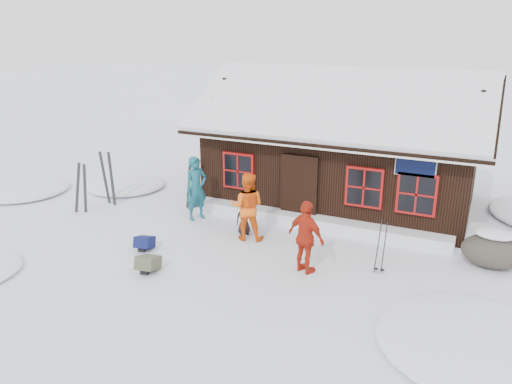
{
  "coord_description": "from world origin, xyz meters",
  "views": [
    {
      "loc": [
        5.69,
        -10.68,
        5.52
      ],
      "look_at": [
        0.21,
        0.93,
        1.3
      ],
      "focal_mm": 35.0,
      "sensor_mm": 36.0,
      "label": 1
    }
  ],
  "objects_px": {
    "backpack_olive": "(148,266)",
    "ski_pair_left": "(81,189)",
    "boulder": "(493,250)",
    "skier_teal": "(196,188)",
    "skier_orange_right": "(306,237)",
    "skier_crouched": "(244,218)",
    "skier_orange_left": "(247,206)",
    "backpack_blue": "(145,245)",
    "ski_poles": "(381,248)"
  },
  "relations": [
    {
      "from": "skier_teal",
      "to": "backpack_olive",
      "type": "bearing_deg",
      "value": -139.3
    },
    {
      "from": "ski_poles",
      "to": "skier_teal",
      "type": "bearing_deg",
      "value": 168.5
    },
    {
      "from": "skier_teal",
      "to": "backpack_blue",
      "type": "xyz_separation_m",
      "value": [
        -0.06,
        -2.51,
        -0.83
      ]
    },
    {
      "from": "skier_teal",
      "to": "skier_orange_right",
      "type": "distance_m",
      "value": 4.58
    },
    {
      "from": "ski_pair_left",
      "to": "backpack_olive",
      "type": "bearing_deg",
      "value": -34.81
    },
    {
      "from": "ski_pair_left",
      "to": "backpack_olive",
      "type": "relative_size",
      "value": 2.89
    },
    {
      "from": "skier_crouched",
      "to": "ski_poles",
      "type": "relative_size",
      "value": 0.7
    },
    {
      "from": "skier_orange_right",
      "to": "backpack_blue",
      "type": "relative_size",
      "value": 3.32
    },
    {
      "from": "skier_crouched",
      "to": "skier_orange_right",
      "type": "bearing_deg",
      "value": -69.19
    },
    {
      "from": "skier_orange_left",
      "to": "skier_crouched",
      "type": "bearing_deg",
      "value": -64.35
    },
    {
      "from": "skier_crouched",
      "to": "skier_teal",
      "type": "bearing_deg",
      "value": 128.53
    },
    {
      "from": "boulder",
      "to": "backpack_olive",
      "type": "bearing_deg",
      "value": -152.74
    },
    {
      "from": "boulder",
      "to": "ski_pair_left",
      "type": "height_order",
      "value": "ski_pair_left"
    },
    {
      "from": "skier_orange_left",
      "to": "backpack_olive",
      "type": "relative_size",
      "value": 3.26
    },
    {
      "from": "backpack_olive",
      "to": "skier_orange_left",
      "type": "bearing_deg",
      "value": 55.64
    },
    {
      "from": "boulder",
      "to": "ski_poles",
      "type": "relative_size",
      "value": 1.07
    },
    {
      "from": "ski_pair_left",
      "to": "ski_poles",
      "type": "relative_size",
      "value": 1.23
    },
    {
      "from": "skier_crouched",
      "to": "ski_pair_left",
      "type": "bearing_deg",
      "value": 149.17
    },
    {
      "from": "backpack_olive",
      "to": "ski_pair_left",
      "type": "bearing_deg",
      "value": 140.91
    },
    {
      "from": "skier_teal",
      "to": "boulder",
      "type": "bearing_deg",
      "value": -59.78
    },
    {
      "from": "skier_teal",
      "to": "ski_poles",
      "type": "relative_size",
      "value": 1.43
    },
    {
      "from": "ski_poles",
      "to": "backpack_olive",
      "type": "bearing_deg",
      "value": -155.14
    },
    {
      "from": "skier_orange_right",
      "to": "ski_pair_left",
      "type": "distance_m",
      "value": 7.73
    },
    {
      "from": "skier_teal",
      "to": "ski_pair_left",
      "type": "relative_size",
      "value": 1.17
    },
    {
      "from": "boulder",
      "to": "backpack_olive",
      "type": "xyz_separation_m",
      "value": [
        -7.37,
        -3.8,
        -0.27
      ]
    },
    {
      "from": "skier_orange_left",
      "to": "ski_poles",
      "type": "relative_size",
      "value": 1.39
    },
    {
      "from": "ski_pair_left",
      "to": "skier_orange_right",
      "type": "bearing_deg",
      "value": -11.74
    },
    {
      "from": "skier_orange_right",
      "to": "skier_crouched",
      "type": "height_order",
      "value": "skier_orange_right"
    },
    {
      "from": "ski_pair_left",
      "to": "skier_crouched",
      "type": "bearing_deg",
      "value": 1.02
    },
    {
      "from": "skier_crouched",
      "to": "backpack_olive",
      "type": "xyz_separation_m",
      "value": [
        -1.04,
        -3.02,
        -0.32
      ]
    },
    {
      "from": "skier_orange_left",
      "to": "boulder",
      "type": "height_order",
      "value": "skier_orange_left"
    },
    {
      "from": "skier_crouched",
      "to": "boulder",
      "type": "relative_size",
      "value": 0.65
    },
    {
      "from": "boulder",
      "to": "ski_pair_left",
      "type": "relative_size",
      "value": 0.87
    },
    {
      "from": "backpack_olive",
      "to": "ski_poles",
      "type": "bearing_deg",
      "value": 14.95
    },
    {
      "from": "skier_orange_right",
      "to": "skier_crouched",
      "type": "xyz_separation_m",
      "value": [
        -2.34,
        1.45,
        -0.42
      ]
    },
    {
      "from": "backpack_olive",
      "to": "skier_teal",
      "type": "bearing_deg",
      "value": 92.81
    },
    {
      "from": "skier_crouched",
      "to": "backpack_olive",
      "type": "relative_size",
      "value": 1.64
    },
    {
      "from": "skier_orange_left",
      "to": "backpack_blue",
      "type": "relative_size",
      "value": 3.51
    },
    {
      "from": "skier_crouched",
      "to": "ski_poles",
      "type": "distance_m",
      "value": 4.01
    },
    {
      "from": "boulder",
      "to": "ski_pair_left",
      "type": "xyz_separation_m",
      "value": [
        -11.68,
        -1.4,
        0.36
      ]
    },
    {
      "from": "ski_pair_left",
      "to": "backpack_olive",
      "type": "distance_m",
      "value": 4.97
    },
    {
      "from": "backpack_blue",
      "to": "backpack_olive",
      "type": "bearing_deg",
      "value": -63.24
    },
    {
      "from": "skier_teal",
      "to": "skier_orange_left",
      "type": "relative_size",
      "value": 1.03
    },
    {
      "from": "boulder",
      "to": "skier_teal",
      "type": "bearing_deg",
      "value": -177.76
    },
    {
      "from": "skier_orange_left",
      "to": "boulder",
      "type": "relative_size",
      "value": 1.3
    },
    {
      "from": "skier_orange_right",
      "to": "ski_poles",
      "type": "distance_m",
      "value": 1.78
    },
    {
      "from": "skier_orange_left",
      "to": "ski_poles",
      "type": "distance_m",
      "value": 3.76
    },
    {
      "from": "skier_orange_right",
      "to": "ski_pair_left",
      "type": "height_order",
      "value": "skier_orange_right"
    },
    {
      "from": "skier_teal",
      "to": "backpack_olive",
      "type": "height_order",
      "value": "skier_teal"
    },
    {
      "from": "skier_orange_right",
      "to": "skier_crouched",
      "type": "bearing_deg",
      "value": -10.01
    }
  ]
}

